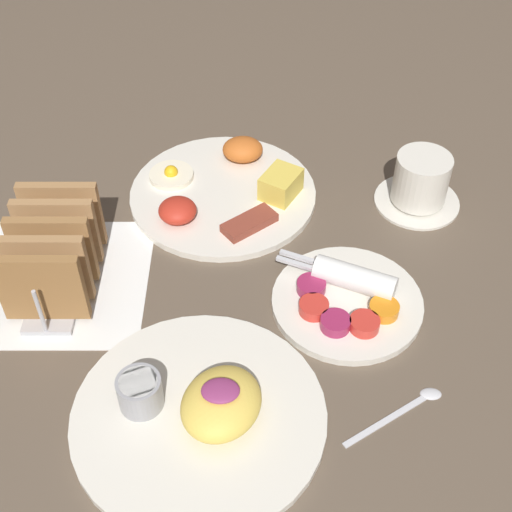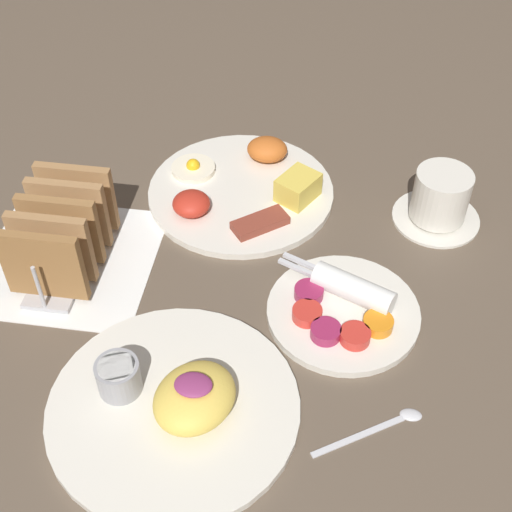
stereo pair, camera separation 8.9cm
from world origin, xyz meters
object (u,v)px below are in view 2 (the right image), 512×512
Objects in this scene: plate_condiments at (343,309)px; toast_rack at (62,232)px; plate_breakfast at (243,188)px; coffee_cup at (440,199)px; plate_foreground at (174,402)px.

toast_rack is (-0.36, 0.04, 0.04)m from plate_condiments.
coffee_cup is (0.27, -0.01, 0.02)m from plate_breakfast.
plate_breakfast is at bearing 126.95° from plate_condiments.
plate_condiments is at bearing -6.29° from toast_rack.
plate_breakfast is at bearing 177.04° from coffee_cup.
plate_breakfast is 0.97× the size of plate_foreground.
plate_breakfast reaches higher than plate_condiments.
plate_condiments is at bearing -121.21° from coffee_cup.
toast_rack is at bearing 133.16° from plate_foreground.
coffee_cup is at bearing -2.96° from plate_breakfast.
toast_rack is (-0.19, 0.20, 0.04)m from plate_foreground.
toast_rack is 0.50m from coffee_cup.
plate_foreground is at bearing -136.80° from plate_condiments.
plate_foreground is (-0.02, -0.37, 0.00)m from plate_breakfast.
toast_rack reaches higher than plate_condiments.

